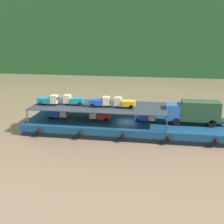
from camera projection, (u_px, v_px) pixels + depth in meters
name	position (u px, v px, depth m)	size (l,w,h in m)	color
ground_plane	(127.00, 132.00, 39.08)	(400.00, 400.00, 0.00)	#7F664C
hillside_far_bank	(150.00, 6.00, 95.22)	(131.67, 35.77, 37.75)	#235628
cargo_barge	(127.00, 127.00, 38.84)	(27.19, 8.13, 1.50)	navy
covered_lorry	(194.00, 112.00, 37.07)	(7.86, 2.30, 3.10)	#285BA3
cargo_rack	(100.00, 106.00, 38.73)	(17.99, 6.78, 2.00)	#2D333D
mini_truck_lower_stern	(58.00, 113.00, 39.85)	(2.75, 1.22, 1.38)	#1E47B7
mini_truck_lower_aft	(100.00, 115.00, 38.99)	(2.79, 1.29, 1.38)	red
mini_truck_lower_mid	(146.00, 117.00, 38.37)	(2.78, 1.27, 1.38)	#1E47B7
mini_truck_upper_stern	(49.00, 100.00, 39.03)	(2.75, 1.21, 1.38)	teal
mini_truck_upper_mid	(73.00, 100.00, 38.95)	(2.79, 1.29, 1.38)	teal
mini_truck_upper_fore	(100.00, 102.00, 38.03)	(2.79, 1.29, 1.38)	#1E47B7
mini_truck_upper_bow	(124.00, 103.00, 37.53)	(2.75, 1.22, 1.38)	gold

